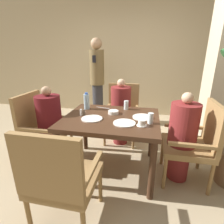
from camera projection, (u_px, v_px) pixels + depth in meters
The scene contains 22 objects.
ground_plane at pixel (111, 168), 2.37m from camera, with size 16.00×16.00×0.00m, color tan.
wall_back at pixel (132, 56), 4.13m from camera, with size 8.00×0.06×2.80m.
dining_table at pixel (111, 124), 2.17m from camera, with size 1.15×0.95×0.74m.
chair_left_side at pixel (41, 126), 2.40m from camera, with size 0.54×0.54×0.98m.
diner_in_left_chair at pixel (50, 125), 2.36m from camera, with size 0.32×0.32×1.09m.
chair_far_side at pixel (122, 111), 3.03m from camera, with size 0.54×0.54×0.98m.
diner_in_far_chair at pixel (121, 111), 2.88m from camera, with size 0.32×0.32×1.10m.
chair_right_side at pixel (195, 140), 2.01m from camera, with size 0.54×0.54×0.98m.
diner_in_right_chair at pixel (182, 137), 2.03m from camera, with size 0.32×0.32×1.08m.
chair_near_corner at pixel (61, 177), 1.42m from camera, with size 0.54×0.54×0.98m.
standing_host at pixel (97, 79), 3.74m from camera, with size 0.30×0.34×1.77m.
plate_main_left at pixel (143, 117), 2.11m from camera, with size 0.25×0.25×0.01m.
plate_main_right at pixel (124, 123), 1.94m from camera, with size 0.25×0.25×0.01m.
plate_dessert_center at pixel (92, 119), 2.07m from camera, with size 0.25×0.25×0.01m.
teacup_with_saucer at pixel (142, 123), 1.87m from camera, with size 0.11×0.11×0.07m.
bowl_small at pixel (113, 112), 2.25m from camera, with size 0.13×0.13×0.04m.
water_bottle at pixel (87, 101), 2.41m from camera, with size 0.08×0.08×0.23m.
glass_tall_near at pixel (126, 105), 2.41m from camera, with size 0.06×0.06×0.12m.
glass_tall_mid at pixel (151, 118), 1.92m from camera, with size 0.06×0.06×0.12m.
salt_shaker at pixel (81, 112), 2.18m from camera, with size 0.03×0.03×0.08m.
pepper_shaker at pixel (84, 113), 2.17m from camera, with size 0.03×0.03×0.08m.
fork_beside_plate at pixel (104, 108), 2.48m from camera, with size 0.20×0.06×0.00m.
Camera 1 is at (0.42, -1.95, 1.49)m, focal length 28.00 mm.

